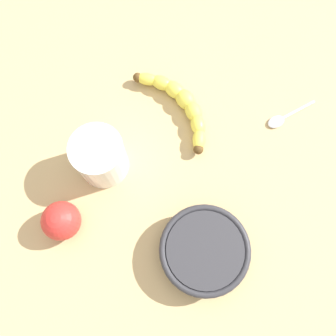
{
  "coord_description": "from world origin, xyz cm",
  "views": [
    {
      "loc": [
        21.38,
        11.28,
        69.43
      ],
      "look_at": [
        3.86,
        3.62,
        5.0
      ],
      "focal_mm": 38.24,
      "sensor_mm": 36.0,
      "label": 1
    }
  ],
  "objects": [
    {
      "name": "banana",
      "position": [
        -9.56,
        0.4,
        4.77
      ],
      "size": [
        12.99,
        19.45,
        3.55
      ],
      "rotation": [
        0.0,
        0.0,
        4.21
      ],
      "color": "#EEE04B",
      "rests_on": "wooden_tabletop"
    },
    {
      "name": "smoothie_glass",
      "position": [
        7.68,
        -8.12,
        7.85
      ],
      "size": [
        9.48,
        9.48,
        9.87
      ],
      "color": "silver",
      "rests_on": "wooden_tabletop"
    },
    {
      "name": "ceramic_bowl",
      "position": [
        15.26,
        15.48,
        5.93
      ],
      "size": [
        15.71,
        15.71,
        4.91
      ],
      "color": "#2D2D33",
      "rests_on": "wooden_tabletop"
    },
    {
      "name": "apple_fruit",
      "position": [
        20.68,
        -9.55,
        6.49
      ],
      "size": [
        6.99,
        6.99,
        6.99
      ],
      "primitive_type": "sphere",
      "color": "red",
      "rests_on": "wooden_tabletop"
    },
    {
      "name": "teaspoon",
      "position": [
        -14.66,
        19.83,
        3.4
      ],
      "size": [
        9.76,
        7.98,
        0.8
      ],
      "rotation": [
        0.0,
        0.0,
        5.63
      ],
      "color": "silver",
      "rests_on": "wooden_tabletop"
    },
    {
      "name": "wooden_tabletop",
      "position": [
        0.0,
        0.0,
        1.5
      ],
      "size": [
        120.0,
        120.0,
        3.0
      ],
      "primitive_type": "cube",
      "color": "tan",
      "rests_on": "ground"
    }
  ]
}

